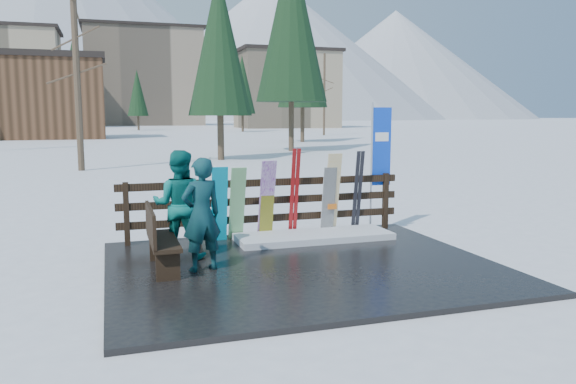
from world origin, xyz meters
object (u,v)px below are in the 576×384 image
object	(u,v)px
bench	(158,237)
snowboard_0	(219,204)
snowboard_4	(328,201)
snowboard_5	(332,194)
person_front	(202,215)
rental_flag	(379,151)
snowboard_3	(267,199)
snowboard_2	(267,201)
snowboard_1	(237,204)
person_back	(179,205)

from	to	relation	value
bench	snowboard_0	bearing A→B (deg)	52.64
snowboard_4	snowboard_5	xyz separation A→B (m)	(0.08, 0.00, 0.13)
bench	person_front	distance (m)	0.75
bench	rental_flag	xyz separation A→B (m)	(4.65, 1.92, 1.09)
snowboard_3	snowboard_4	distance (m)	1.27
bench	snowboard_3	xyz separation A→B (m)	(2.17, 1.65, 0.24)
snowboard_4	snowboard_2	bearing A→B (deg)	180.00
snowboard_1	snowboard_3	world-z (taller)	snowboard_3
snowboard_5	rental_flag	bearing A→B (deg)	13.26
snowboard_0	snowboard_3	xyz separation A→B (m)	(0.91, -0.00, 0.05)
snowboard_2	person_back	size ratio (longest dim) A/B	0.82
bench	person_back	xyz separation A→B (m)	(0.40, 0.65, 0.38)
rental_flag	person_front	size ratio (longest dim) A/B	1.51
snowboard_2	snowboard_5	distance (m)	1.33
snowboard_1	rental_flag	xyz separation A→B (m)	(3.06, 0.27, 0.91)
snowboard_0	snowboard_1	xyz separation A→B (m)	(0.34, -0.00, -0.01)
snowboard_0	snowboard_1	size ratio (longest dim) A/B	0.99
snowboard_3	snowboard_2	bearing A→B (deg)	0.00
snowboard_5	bench	bearing A→B (deg)	-154.88
snowboard_0	person_back	size ratio (longest dim) A/B	0.80
snowboard_1	snowboard_4	xyz separation A→B (m)	(1.84, 0.00, -0.03)
snowboard_4	snowboard_5	world-z (taller)	snowboard_5
snowboard_3	snowboard_5	size ratio (longest dim) A/B	0.96
snowboard_0	person_back	bearing A→B (deg)	-130.66
snowboard_0	snowboard_2	xyz separation A→B (m)	(0.92, -0.00, 0.02)
person_front	rental_flag	bearing A→B (deg)	-167.22
snowboard_1	snowboard_5	size ratio (longest dim) A/B	0.88
person_back	snowboard_4	bearing A→B (deg)	-144.76
snowboard_4	snowboard_3	bearing A→B (deg)	180.00
snowboard_5	rental_flag	distance (m)	1.42
bench	snowboard_0	world-z (taller)	snowboard_0
snowboard_3	snowboard_4	world-z (taller)	snowboard_3
snowboard_4	snowboard_5	bearing A→B (deg)	0.00
rental_flag	snowboard_3	bearing A→B (deg)	-173.80
rental_flag	snowboard_2	bearing A→B (deg)	-173.78
snowboard_3	person_front	distance (m)	2.41
snowboard_4	person_front	distance (m)	3.37
snowboard_2	person_front	world-z (taller)	person_front
rental_flag	snowboard_4	bearing A→B (deg)	-167.54
snowboard_0	snowboard_1	distance (m)	0.34
snowboard_0	person_back	world-z (taller)	person_back
snowboard_0	snowboard_4	bearing A→B (deg)	-0.00
person_front	snowboard_2	bearing A→B (deg)	-144.94
snowboard_2	snowboard_0	bearing A→B (deg)	180.00
snowboard_4	rental_flag	distance (m)	1.56
person_front	person_back	distance (m)	0.89
snowboard_3	snowboard_5	world-z (taller)	snowboard_5
snowboard_0	rental_flag	bearing A→B (deg)	4.54
rental_flag	snowboard_0	bearing A→B (deg)	-175.46
snowboard_5	person_front	distance (m)	3.43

